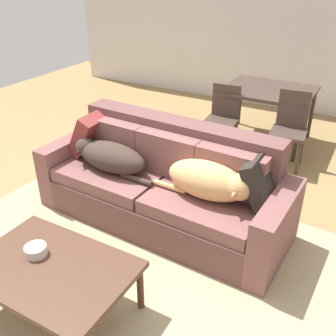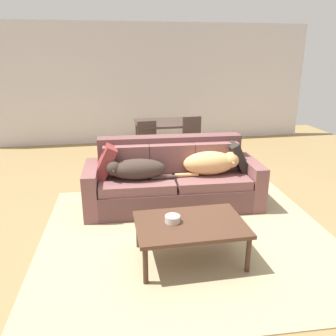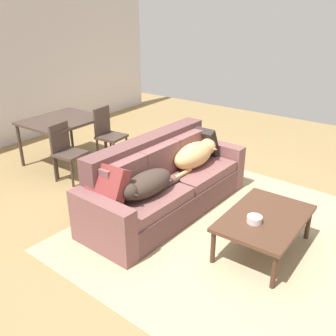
# 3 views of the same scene
# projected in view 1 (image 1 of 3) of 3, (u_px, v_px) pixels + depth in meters

# --- Properties ---
(ground_plane) EXTENTS (10.00, 10.00, 0.00)m
(ground_plane) POSITION_uv_depth(u_px,v_px,m) (158.00, 229.00, 3.65)
(ground_plane) COLOR olive
(back_partition) EXTENTS (8.00, 0.12, 2.70)m
(back_partition) POSITION_uv_depth(u_px,v_px,m) (287.00, 23.00, 6.08)
(back_partition) COLOR silver
(back_partition) RESTS_ON ground
(area_rug) EXTENTS (3.53, 3.24, 0.01)m
(area_rug) POSITION_uv_depth(u_px,v_px,m) (106.00, 277.00, 3.10)
(area_rug) COLOR tan
(area_rug) RESTS_ON ground
(couch) EXTENTS (2.42, 0.98, 0.94)m
(couch) POSITION_uv_depth(u_px,v_px,m) (165.00, 186.00, 3.66)
(couch) COLOR brown
(couch) RESTS_ON ground
(dog_on_left_cushion) EXTENTS (0.90, 0.36, 0.27)m
(dog_on_left_cushion) POSITION_uv_depth(u_px,v_px,m) (109.00, 156.00, 3.66)
(dog_on_left_cushion) COLOR #3E2F28
(dog_on_left_cushion) RESTS_ON couch
(dog_on_right_cushion) EXTENTS (0.89, 0.38, 0.32)m
(dog_on_right_cushion) POSITION_uv_depth(u_px,v_px,m) (210.00, 181.00, 3.20)
(dog_on_right_cushion) COLOR tan
(dog_on_right_cushion) RESTS_ON couch
(throw_pillow_by_left_arm) EXTENTS (0.34, 0.46, 0.47)m
(throw_pillow_by_left_arm) POSITION_uv_depth(u_px,v_px,m) (92.00, 133.00, 3.97)
(throw_pillow_by_left_arm) COLOR maroon
(throw_pillow_by_left_arm) RESTS_ON couch
(throw_pillow_by_right_arm) EXTENTS (0.29, 0.44, 0.44)m
(throw_pillow_by_right_arm) POSITION_uv_depth(u_px,v_px,m) (263.00, 182.00, 3.12)
(throw_pillow_by_right_arm) COLOR black
(throw_pillow_by_right_arm) RESTS_ON couch
(coffee_table) EXTENTS (1.10, 0.75, 0.43)m
(coffee_table) POSITION_uv_depth(u_px,v_px,m) (51.00, 272.00, 2.62)
(coffee_table) COLOR #4E3021
(coffee_table) RESTS_ON ground
(bowl_on_coffee_table) EXTENTS (0.15, 0.15, 0.07)m
(bowl_on_coffee_table) POSITION_uv_depth(u_px,v_px,m) (36.00, 250.00, 2.70)
(bowl_on_coffee_table) COLOR silver
(bowl_on_coffee_table) RESTS_ON coffee_table
(dining_table) EXTENTS (1.14, 0.97, 0.74)m
(dining_table) POSITION_uv_depth(u_px,v_px,m) (268.00, 94.00, 5.12)
(dining_table) COLOR #44342D
(dining_table) RESTS_ON ground
(dining_chair_near_left) EXTENTS (0.44, 0.44, 0.86)m
(dining_chair_near_left) POSITION_uv_depth(u_px,v_px,m) (223.00, 116.00, 4.96)
(dining_chair_near_left) COLOR #44342D
(dining_chair_near_left) RESTS_ON ground
(dining_chair_near_right) EXTENTS (0.44, 0.44, 0.91)m
(dining_chair_near_right) POSITION_uv_depth(u_px,v_px,m) (290.00, 126.00, 4.56)
(dining_chair_near_right) COLOR #44342D
(dining_chair_near_right) RESTS_ON ground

